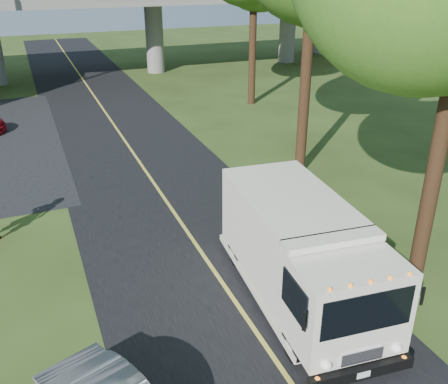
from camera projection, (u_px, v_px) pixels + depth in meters
ground at (261, 340)px, 11.86m from camera, size 120.00×120.00×0.00m
road at (154, 183)px, 20.28m from camera, size 7.00×90.00×0.02m
lane_line at (154, 183)px, 20.27m from camera, size 0.12×90.00×0.01m
overpass at (74, 16)px, 36.88m from camera, size 54.00×10.00×7.30m
step_van at (300, 251)px, 12.72m from camera, size 2.94×6.69×2.73m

